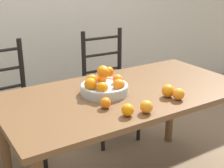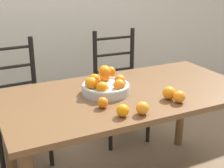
{
  "view_description": "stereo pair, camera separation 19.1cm",
  "coord_description": "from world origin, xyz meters",
  "views": [
    {
      "loc": [
        -1.1,
        -1.58,
        1.52
      ],
      "look_at": [
        -0.14,
        -0.05,
        0.86
      ],
      "focal_mm": 50.0,
      "sensor_mm": 36.0,
      "label": 1
    },
    {
      "loc": [
        -0.93,
        -1.67,
        1.52
      ],
      "look_at": [
        -0.14,
        -0.05,
        0.86
      ],
      "focal_mm": 50.0,
      "sensor_mm": 36.0,
      "label": 2
    }
  ],
  "objects": [
    {
      "name": "orange_loose_3",
      "position": [
        0.17,
        -0.22,
        0.81
      ],
      "size": [
        0.08,
        0.08,
        0.08
      ],
      "color": "orange",
      "rests_on": "dining_table"
    },
    {
      "name": "orange_loose_4",
      "position": [
        -0.09,
        -0.34,
        0.81
      ],
      "size": [
        0.07,
        0.07,
        0.07
      ],
      "color": "orange",
      "rests_on": "dining_table"
    },
    {
      "name": "chair_right",
      "position": [
        0.33,
        0.74,
        0.48
      ],
      "size": [
        0.44,
        0.42,
        1.01
      ],
      "rotation": [
        0.0,
        0.0,
        -0.05
      ],
      "color": "black",
      "rests_on": "ground_plane"
    },
    {
      "name": "orange_loose_1",
      "position": [
        -0.2,
        -0.31,
        0.81
      ],
      "size": [
        0.07,
        0.07,
        0.07
      ],
      "color": "orange",
      "rests_on": "dining_table"
    },
    {
      "name": "fruit_bowl",
      "position": [
        -0.14,
        0.04,
        0.83
      ],
      "size": [
        0.31,
        0.31,
        0.19
      ],
      "color": "#B2B7B2",
      "rests_on": "dining_table"
    },
    {
      "name": "dining_table",
      "position": [
        0.0,
        0.0,
        0.67
      ],
      "size": [
        1.65,
        0.85,
        0.77
      ],
      "color": "brown",
      "rests_on": "ground_plane"
    },
    {
      "name": "chair_left",
      "position": [
        -0.61,
        0.74,
        0.48
      ],
      "size": [
        0.44,
        0.42,
        1.01
      ],
      "rotation": [
        0.0,
        0.0,
        0.04
      ],
      "color": "black",
      "rests_on": "ground_plane"
    },
    {
      "name": "orange_loose_0",
      "position": [
        0.19,
        -0.29,
        0.81
      ],
      "size": [
        0.07,
        0.07,
        0.07
      ],
      "color": "orange",
      "rests_on": "dining_table"
    },
    {
      "name": "orange_loose_2",
      "position": [
        -0.25,
        -0.16,
        0.8
      ],
      "size": [
        0.06,
        0.06,
        0.06
      ],
      "color": "orange",
      "rests_on": "dining_table"
    }
  ]
}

